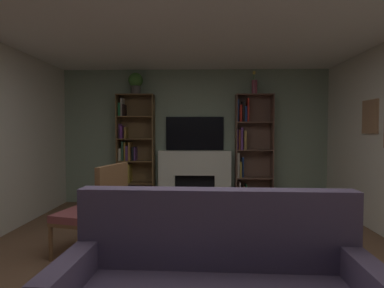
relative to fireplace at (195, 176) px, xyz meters
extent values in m
plane|color=brown|center=(0.00, -3.16, -0.54)|extent=(7.85, 7.85, 0.00)
cube|color=gray|center=(0.00, 0.15, 0.74)|extent=(5.16, 0.06, 2.56)
cube|color=#9C7250|center=(2.51, -1.46, 1.06)|extent=(0.03, 0.40, 0.48)
cube|color=#315953|center=(2.50, -1.46, 1.06)|extent=(0.01, 0.34, 0.42)
cube|color=white|center=(-0.53, 0.00, -0.26)|extent=(0.31, 0.22, 0.56)
cube|color=white|center=(0.53, 0.00, -0.26)|extent=(0.31, 0.22, 0.56)
cube|color=white|center=(0.00, 0.00, 0.25)|extent=(1.36, 0.22, 0.46)
cube|color=black|center=(0.00, 0.08, -0.26)|extent=(0.75, 0.08, 0.56)
cube|color=#5C5B58|center=(0.00, -0.26, -0.52)|extent=(1.46, 0.30, 0.03)
cube|color=black|center=(0.00, 0.09, 0.80)|extent=(1.10, 0.06, 0.64)
cube|color=brown|center=(-1.44, -0.05, 0.50)|extent=(0.02, 0.33, 2.07)
cube|color=brown|center=(-0.77, -0.05, 0.50)|extent=(0.02, 0.33, 2.07)
cube|color=brown|center=(-1.11, 0.11, 0.50)|extent=(0.69, 0.02, 2.07)
cube|color=brown|center=(-1.11, -0.05, -0.53)|extent=(0.65, 0.33, 0.02)
cube|color=#327E55|center=(-1.40, -0.03, -0.35)|extent=(0.04, 0.25, 0.33)
cube|color=#AF392C|center=(-1.36, 0.00, -0.37)|extent=(0.02, 0.19, 0.31)
cube|color=#5B3C73|center=(-1.33, -0.04, -0.41)|extent=(0.02, 0.28, 0.22)
cube|color=brown|center=(-1.11, -0.05, -0.12)|extent=(0.65, 0.33, 0.02)
cube|color=beige|center=(-1.41, 0.00, 0.03)|extent=(0.02, 0.20, 0.29)
cube|color=brown|center=(-1.36, -0.02, 0.00)|extent=(0.04, 0.23, 0.23)
cube|color=black|center=(-1.32, 0.00, 0.04)|extent=(0.04, 0.19, 0.32)
cube|color=brown|center=(-1.27, -0.03, 0.05)|extent=(0.03, 0.26, 0.32)
cube|color=olive|center=(-1.23, -0.04, 0.06)|extent=(0.04, 0.28, 0.34)
cube|color=brown|center=(-1.11, -0.05, 0.29)|extent=(0.65, 0.33, 0.02)
cube|color=beige|center=(-1.40, -0.02, 0.41)|extent=(0.04, 0.23, 0.22)
cube|color=#36684C|center=(-1.36, -0.01, 0.48)|extent=(0.02, 0.22, 0.36)
cube|color=olive|center=(-1.31, 0.00, 0.47)|extent=(0.03, 0.20, 0.34)
cube|color=#613879|center=(-1.27, -0.02, 0.44)|extent=(0.04, 0.23, 0.28)
cube|color=olive|center=(-1.22, -0.03, 0.47)|extent=(0.03, 0.27, 0.34)
cube|color=black|center=(-1.16, 0.00, 0.43)|extent=(0.04, 0.19, 0.25)
cube|color=#553572|center=(-1.12, -0.01, 0.42)|extent=(0.03, 0.22, 0.25)
cube|color=brown|center=(-1.11, -0.05, 0.71)|extent=(0.65, 0.33, 0.02)
cube|color=#643B6B|center=(-1.41, 0.00, 0.85)|extent=(0.03, 0.20, 0.27)
cube|color=#5D2977|center=(-1.36, -0.04, 0.83)|extent=(0.04, 0.28, 0.23)
cube|color=olive|center=(-1.30, -0.01, 0.82)|extent=(0.04, 0.21, 0.21)
cube|color=brown|center=(-1.11, -0.05, 1.12)|extent=(0.65, 0.33, 0.02)
cube|color=#287F47|center=(-1.41, -0.02, 1.25)|extent=(0.03, 0.23, 0.25)
cube|color=beige|center=(-1.37, 0.00, 1.30)|extent=(0.04, 0.20, 0.34)
cube|color=black|center=(-1.32, -0.03, 1.24)|extent=(0.03, 0.26, 0.22)
cube|color=brown|center=(-1.11, -0.05, 1.53)|extent=(0.65, 0.33, 0.02)
cube|color=brown|center=(0.77, -0.03, 0.50)|extent=(0.02, 0.30, 2.07)
cube|color=brown|center=(1.44, -0.03, 0.50)|extent=(0.02, 0.30, 2.07)
cube|color=brown|center=(1.11, 0.11, 0.50)|extent=(0.69, 0.02, 2.07)
cube|color=brown|center=(1.11, -0.03, -0.53)|extent=(0.65, 0.30, 0.02)
cube|color=#975B33|center=(0.81, -0.02, -0.37)|extent=(0.03, 0.23, 0.31)
cube|color=beige|center=(0.84, -0.01, -0.31)|extent=(0.03, 0.22, 0.42)
cube|color=#227A42|center=(0.88, -0.03, -0.38)|extent=(0.03, 0.25, 0.28)
cube|color=brown|center=(0.93, -0.01, -0.35)|extent=(0.02, 0.22, 0.33)
cube|color=#2A653E|center=(0.97, -0.01, -0.33)|extent=(0.03, 0.21, 0.37)
cube|color=brown|center=(1.11, -0.03, -0.02)|extent=(0.65, 0.30, 0.02)
cube|color=beige|center=(0.81, -0.03, 0.22)|extent=(0.04, 0.25, 0.45)
cube|color=#A28D3D|center=(0.86, -0.02, 0.13)|extent=(0.03, 0.23, 0.29)
cube|color=#224493|center=(0.90, 0.01, 0.17)|extent=(0.02, 0.17, 0.36)
cube|color=brown|center=(1.11, -0.03, 0.50)|extent=(0.65, 0.30, 0.02)
cube|color=#4F2B82|center=(0.80, 0.01, 0.69)|extent=(0.02, 0.18, 0.38)
cube|color=#964B2C|center=(0.83, -0.01, 0.70)|extent=(0.03, 0.21, 0.38)
cube|color=#5F367F|center=(0.87, -0.03, 0.71)|extent=(0.04, 0.25, 0.41)
cube|color=olive|center=(0.93, -0.03, 0.68)|extent=(0.04, 0.25, 0.35)
cube|color=brown|center=(1.11, -0.03, 1.02)|extent=(0.65, 0.30, 0.02)
cube|color=#354A86|center=(0.81, 0.01, 1.23)|extent=(0.03, 0.17, 0.41)
cube|color=red|center=(0.85, -0.02, 1.18)|extent=(0.04, 0.23, 0.31)
cube|color=black|center=(0.90, -0.01, 1.21)|extent=(0.04, 0.22, 0.37)
cube|color=#274693|center=(0.95, 0.01, 1.17)|extent=(0.04, 0.18, 0.29)
cube|color=red|center=(0.99, -0.01, 1.25)|extent=(0.03, 0.21, 0.44)
cube|color=brown|center=(1.11, -0.03, 1.53)|extent=(0.65, 0.30, 0.02)
cylinder|color=#56524F|center=(-1.11, -0.03, 1.62)|extent=(0.18, 0.18, 0.16)
sphere|color=#43782F|center=(-1.11, -0.03, 1.80)|extent=(0.27, 0.27, 0.27)
cylinder|color=#933D51|center=(1.11, -0.03, 1.66)|extent=(0.10, 0.10, 0.26)
cylinder|color=#4C7F3F|center=(1.10, -0.05, 1.86)|extent=(0.01, 0.01, 0.14)
sphere|color=#E5D553|center=(1.10, -0.05, 1.93)|extent=(0.06, 0.06, 0.06)
cylinder|color=#4C7F3F|center=(1.09, -0.02, 1.86)|extent=(0.01, 0.01, 0.14)
sphere|color=#E5D553|center=(1.09, -0.02, 1.93)|extent=(0.04, 0.04, 0.04)
cylinder|color=#4C7F3F|center=(1.10, -0.05, 1.86)|extent=(0.01, 0.01, 0.13)
sphere|color=#E5D553|center=(1.10, -0.05, 1.92)|extent=(0.05, 0.05, 0.05)
cube|color=#584B69|center=(0.23, -3.93, 0.19)|extent=(1.89, 0.22, 0.55)
cylinder|color=brown|center=(-0.92, -2.87, -0.33)|extent=(0.04, 0.04, 0.41)
cylinder|color=brown|center=(-0.78, -2.31, -0.33)|extent=(0.04, 0.04, 0.41)
cylinder|color=brown|center=(-1.50, -2.73, -0.33)|extent=(0.04, 0.04, 0.41)
cylinder|color=brown|center=(-1.36, -2.17, -0.33)|extent=(0.04, 0.04, 0.41)
cube|color=#96494D|center=(-1.14, -2.52, -0.09)|extent=(0.77, 0.75, 0.08)
cube|color=brown|center=(-1.14, -2.52, -0.15)|extent=(0.77, 0.75, 0.04)
cube|color=brown|center=(-0.86, -2.59, 0.18)|extent=(0.21, 0.61, 0.62)
camera|label=1|loc=(0.12, -6.15, 0.87)|focal=30.53mm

